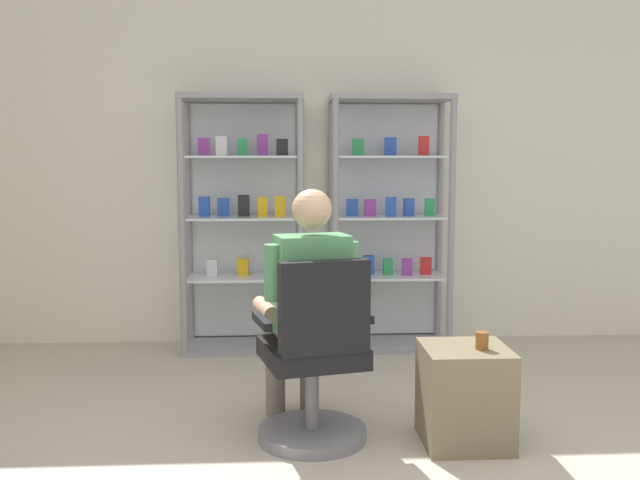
% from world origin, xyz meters
% --- Properties ---
extents(back_wall, '(6.00, 0.10, 2.70)m').
position_xyz_m(back_wall, '(0.00, 3.00, 1.35)').
color(back_wall, silver).
rests_on(back_wall, ground).
extents(display_cabinet_left, '(0.90, 0.45, 1.90)m').
position_xyz_m(display_cabinet_left, '(-0.55, 2.76, 0.97)').
color(display_cabinet_left, gray).
rests_on(display_cabinet_left, ground).
extents(display_cabinet_right, '(0.90, 0.45, 1.90)m').
position_xyz_m(display_cabinet_right, '(0.55, 2.76, 0.96)').
color(display_cabinet_right, gray).
rests_on(display_cabinet_right, ground).
extents(office_chair, '(0.62, 0.58, 0.96)m').
position_xyz_m(office_chair, '(-0.10, 0.87, 0.39)').
color(office_chair, slate).
rests_on(office_chair, ground).
extents(seated_shopkeeper, '(0.55, 0.62, 1.29)m').
position_xyz_m(seated_shopkeeper, '(-0.14, 1.03, 0.71)').
color(seated_shopkeeper, slate).
rests_on(seated_shopkeeper, ground).
extents(storage_crate, '(0.43, 0.43, 0.50)m').
position_xyz_m(storage_crate, '(0.66, 0.84, 0.25)').
color(storage_crate, '#72664C').
rests_on(storage_crate, ground).
extents(tea_glass, '(0.06, 0.06, 0.09)m').
position_xyz_m(tea_glass, '(0.72, 0.79, 0.54)').
color(tea_glass, brown).
rests_on(tea_glass, storage_crate).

